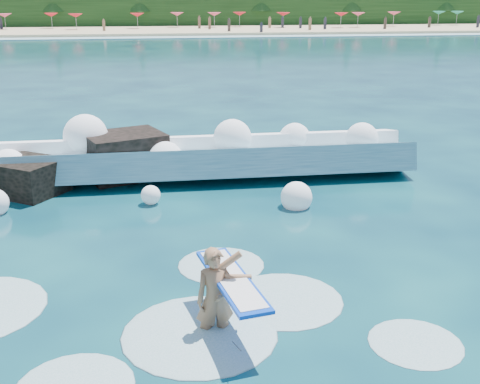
# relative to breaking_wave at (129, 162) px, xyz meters

# --- Properties ---
(ground) EXTENTS (200.00, 200.00, 0.00)m
(ground) POSITION_rel_breaking_wave_xyz_m (1.04, -7.33, -0.51)
(ground) COLOR #07263B
(ground) RESTS_ON ground
(beach) EXTENTS (140.00, 20.00, 0.40)m
(beach) POSITION_rel_breaking_wave_xyz_m (1.04, 70.67, -0.31)
(beach) COLOR tan
(beach) RESTS_ON ground
(wet_band) EXTENTS (140.00, 5.00, 0.08)m
(wet_band) POSITION_rel_breaking_wave_xyz_m (1.04, 59.67, -0.47)
(wet_band) COLOR silver
(wet_band) RESTS_ON ground
(treeline) EXTENTS (140.00, 4.00, 5.00)m
(treeline) POSITION_rel_breaking_wave_xyz_m (1.04, 80.67, 1.99)
(treeline) COLOR black
(treeline) RESTS_ON ground
(breaking_wave) EXTENTS (16.80, 2.67, 1.45)m
(breaking_wave) POSITION_rel_breaking_wave_xyz_m (0.00, 0.00, 0.00)
(breaking_wave) COLOR teal
(breaking_wave) RESTS_ON ground
(rock_cluster) EXTENTS (8.41, 3.62, 1.55)m
(rock_cluster) POSITION_rel_breaking_wave_xyz_m (-3.20, -0.15, -0.01)
(rock_cluster) COLOR black
(rock_cluster) RESTS_ON ground
(surfer_with_board) EXTENTS (1.11, 2.94, 1.76)m
(surfer_with_board) POSITION_rel_breaking_wave_xyz_m (1.68, -8.86, 0.14)
(surfer_with_board) COLOR #A16E4B
(surfer_with_board) RESTS_ON ground
(wave_spray) EXTENTS (14.89, 4.84, 2.01)m
(wave_spray) POSITION_rel_breaking_wave_xyz_m (-0.79, -0.14, 0.43)
(wave_spray) COLOR white
(wave_spray) RESTS_ON ground
(surf_foam) EXTENTS (9.28, 5.44, 0.13)m
(surf_foam) POSITION_rel_breaking_wave_xyz_m (0.63, -8.27, -0.51)
(surf_foam) COLOR silver
(surf_foam) RESTS_ON ground
(beach_umbrellas) EXTENTS (114.87, 6.62, 0.50)m
(beach_umbrellas) POSITION_rel_breaking_wave_xyz_m (1.00, 72.99, 1.74)
(beach_umbrellas) COLOR red
(beach_umbrellas) RESTS_ON ground
(beachgoers) EXTENTS (105.99, 14.10, 1.91)m
(beachgoers) POSITION_rel_breaking_wave_xyz_m (2.87, 67.68, 0.56)
(beachgoers) COLOR #3F332D
(beachgoers) RESTS_ON ground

